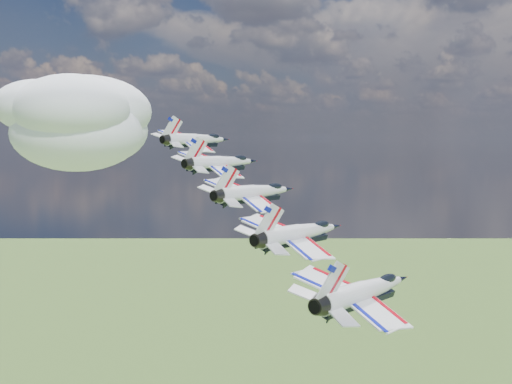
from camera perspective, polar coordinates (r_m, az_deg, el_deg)
The scene contains 6 objects.
cloud_left at distance 157.04m, azimuth -18.21°, elevation 5.99°, with size 46.27×36.35×18.18m, color white.
jet_0 at distance 91.61m, azimuth -5.22°, elevation 4.68°, with size 8.96×13.27×3.96m, color silver, non-canonical shape.
jet_1 at distance 80.52m, azimuth -2.96°, elevation 2.66°, with size 8.96×13.27×3.96m, color silver, non-canonical shape.
jet_2 at distance 69.73m, azimuth 0.00°, elevation 0.00°, with size 8.96×13.27×3.96m, color white, non-canonical shape.
jet_3 at distance 59.39m, azimuth 4.02°, elevation -3.60°, with size 8.96×13.27×3.96m, color white, non-canonical shape.
jet_4 at distance 49.80m, azimuth 9.72°, elevation -8.62°, with size 8.96×13.27×3.96m, color silver, non-canonical shape.
Camera 1 is at (24.43, -65.76, 155.35)m, focal length 45.00 mm.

